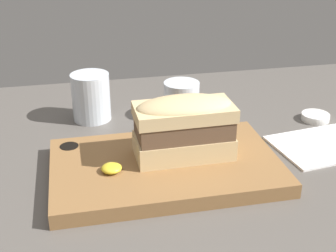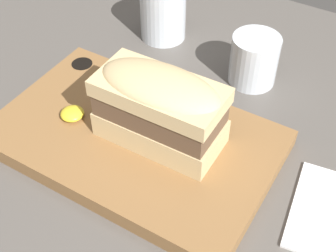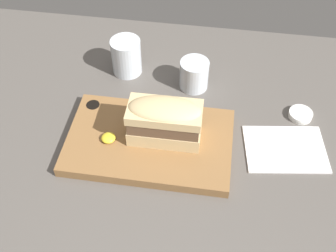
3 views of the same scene
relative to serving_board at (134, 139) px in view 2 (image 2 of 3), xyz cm
name	(u,v)px [view 2 (image 2 of 3)]	position (x,y,z in cm)	size (l,w,h in cm)	color
dining_table	(122,166)	(0.10, -3.37, -2.23)	(158.26, 102.00, 2.00)	#56514C
serving_board	(134,139)	(0.00, 0.00, 0.00)	(37.41, 23.29, 2.52)	olive
sandwich	(160,106)	(3.47, 1.11, 6.88)	(16.20, 8.18, 10.51)	#DBBC84
mustard_dollop	(72,114)	(-8.93, -1.79, 1.87)	(3.25, 3.25, 1.30)	yellow
water_glass	(163,15)	(-10.36, 24.57, 3.03)	(7.83, 7.83, 9.82)	silver
wine_glass	(254,61)	(7.95, 21.26, 2.39)	(7.37, 7.37, 7.83)	silver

